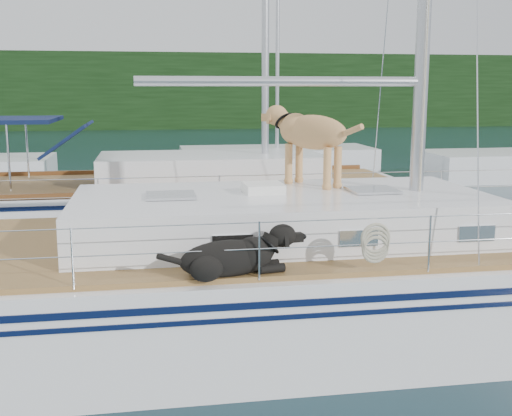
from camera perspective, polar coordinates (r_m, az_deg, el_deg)
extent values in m
plane|color=black|center=(8.48, -3.16, -11.04)|extent=(120.00, 120.00, 0.00)
cube|color=black|center=(52.85, -8.87, 10.23)|extent=(90.00, 3.00, 6.00)
cube|color=#595147|center=(54.11, -8.82, 7.69)|extent=(92.00, 1.00, 1.20)
cube|color=white|center=(8.31, -3.20, -7.83)|extent=(12.00, 3.80, 1.40)
cube|color=olive|center=(8.11, -3.25, -2.93)|extent=(11.52, 3.50, 0.06)
cube|color=white|center=(8.17, 2.31, -0.64)|extent=(5.20, 2.50, 0.55)
cylinder|color=silver|center=(8.02, 2.40, 11.19)|extent=(3.60, 0.12, 0.12)
cylinder|color=silver|center=(6.29, -1.51, -1.35)|extent=(10.56, 0.01, 0.01)
cylinder|color=silver|center=(9.72, -4.45, 2.82)|extent=(10.56, 0.01, 0.01)
cube|color=blue|center=(9.25, -13.91, -1.19)|extent=(0.84, 0.70, 0.06)
cube|color=white|center=(8.17, 0.64, 1.77)|extent=(0.53, 0.44, 0.13)
torus|color=beige|center=(6.65, 10.58, -2.64)|extent=(0.41, 0.12, 0.40)
cube|color=white|center=(14.15, -8.80, -0.48)|extent=(11.00, 3.50, 1.30)
cube|color=olive|center=(14.05, -8.87, 2.13)|extent=(10.56, 3.29, 0.06)
cube|color=white|center=(14.07, -4.01, 3.68)|extent=(4.80, 2.30, 0.55)
cube|color=white|center=(24.49, 1.87, 4.12)|extent=(7.20, 3.00, 1.10)
cylinder|color=silver|center=(24.51, 1.95, 17.24)|extent=(0.14, 0.14, 11.00)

